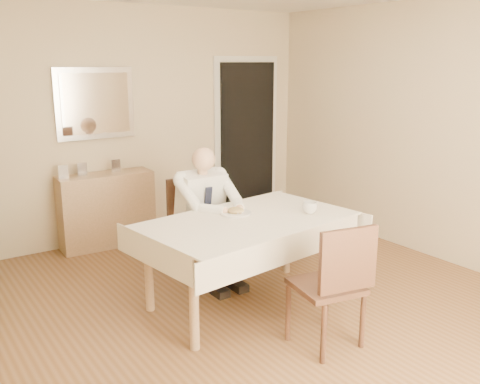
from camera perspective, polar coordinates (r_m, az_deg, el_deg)
room at (r=4.03m, az=2.82°, el=3.85°), size 5.00×5.02×2.60m
doorway at (r=6.94m, az=0.72°, el=5.61°), size 0.96×0.07×2.10m
mirror at (r=5.98m, az=-15.20°, el=9.09°), size 0.86×0.04×0.76m
dining_table at (r=4.35m, az=0.84°, el=-3.95°), size 1.84×1.23×0.75m
chair_far at (r=5.11m, az=-4.88°, el=-3.05°), size 0.48×0.48×0.92m
chair_near at (r=3.80m, az=10.09°, el=-9.24°), size 0.51×0.51×0.93m
seated_man at (r=4.82m, az=-3.22°, el=-1.90°), size 0.48×0.72×1.24m
plate at (r=4.46m, az=-0.47°, el=-2.27°), size 0.26×0.26×0.02m
food at (r=4.45m, az=-0.47°, el=-2.00°), size 0.14×0.14×0.06m
knife at (r=4.43m, az=0.39°, el=-2.16°), size 0.01×0.13×0.01m
fork at (r=4.38m, az=-0.47°, el=-2.32°), size 0.01×0.13×0.01m
coffee_mug at (r=4.50m, az=7.47°, el=-1.68°), size 0.14×0.14×0.10m
sideboard at (r=6.04m, az=-14.04°, el=-1.86°), size 1.03×0.39×0.81m
photo_frame_left at (r=5.82m, az=-18.35°, el=2.06°), size 0.10×0.02×0.14m
photo_frame_center at (r=5.89m, az=-16.49°, el=2.35°), size 0.10×0.02×0.14m
photo_frame_right at (r=6.00m, az=-13.10°, el=2.75°), size 0.10×0.02×0.14m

